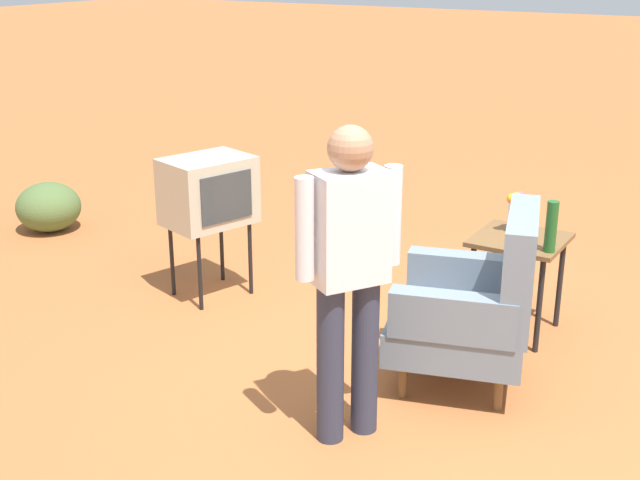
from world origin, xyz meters
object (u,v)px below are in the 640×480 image
at_px(flower_vase, 515,210).
at_px(bottle_wine_green, 551,227).
at_px(armchair, 477,305).
at_px(tv_on_stand, 208,192).
at_px(side_table, 519,252).
at_px(person_standing, 349,267).
at_px(bottle_short_clear, 529,226).

bearing_deg(flower_vase, bottle_wine_green, 50.36).
bearing_deg(armchair, flower_vase, -173.24).
distance_m(tv_on_stand, flower_vase, 2.12).
height_order(side_table, person_standing, person_standing).
bearing_deg(side_table, bottle_wine_green, 54.94).
bearing_deg(bottle_short_clear, side_table, -125.01).
height_order(person_standing, bottle_wine_green, person_standing).
relative_size(bottle_wine_green, flower_vase, 1.21).
height_order(bottle_wine_green, flower_vase, bottle_wine_green).
relative_size(tv_on_stand, bottle_short_clear, 5.15).
distance_m(tv_on_stand, person_standing, 2.10).
height_order(side_table, bottle_short_clear, bottle_short_clear).
bearing_deg(tv_on_stand, flower_vase, 107.61).
relative_size(side_table, bottle_short_clear, 3.29).
distance_m(person_standing, flower_vase, 1.78).
height_order(tv_on_stand, person_standing, person_standing).
distance_m(armchair, side_table, 0.81).
distance_m(tv_on_stand, bottle_short_clear, 2.22).
xyz_separation_m(armchair, person_standing, (0.85, -0.36, 0.44)).
bearing_deg(tv_on_stand, armchair, 82.96).
xyz_separation_m(person_standing, bottle_short_clear, (-1.62, 0.39, -0.18)).
xyz_separation_m(person_standing, bottle_wine_green, (-1.50, 0.57, -0.12)).
distance_m(tv_on_stand, bottle_wine_green, 2.36).
xyz_separation_m(bottle_short_clear, flower_vase, (-0.14, -0.14, 0.05)).
xyz_separation_m(bottle_short_clear, bottle_wine_green, (0.12, 0.17, 0.06)).
relative_size(armchair, flower_vase, 4.00).
height_order(tv_on_stand, bottle_short_clear, tv_on_stand).
xyz_separation_m(side_table, flower_vase, (-0.09, -0.08, 0.25)).
bearing_deg(bottle_wine_green, flower_vase, -129.64).
xyz_separation_m(side_table, bottle_short_clear, (0.04, 0.06, 0.20)).
relative_size(tv_on_stand, bottle_wine_green, 3.22).
xyz_separation_m(armchair, side_table, (-0.81, -0.03, 0.06)).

